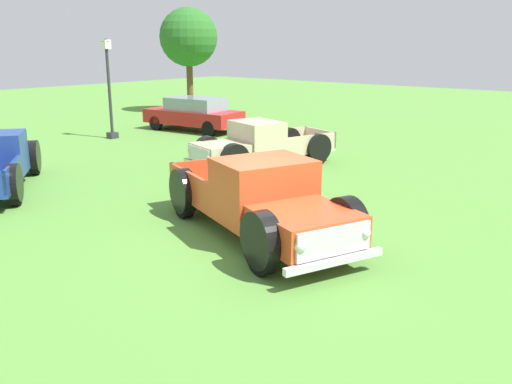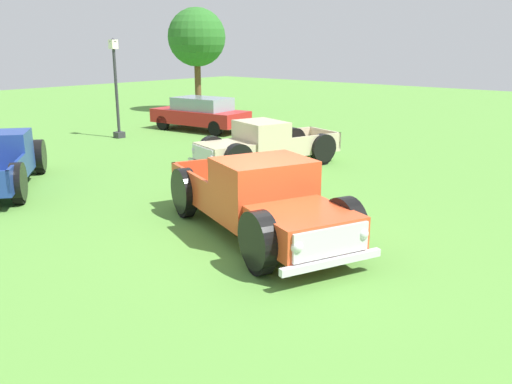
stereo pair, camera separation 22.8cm
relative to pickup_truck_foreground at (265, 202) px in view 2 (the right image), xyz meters
name	(u,v)px [view 2 (the right image)]	position (x,y,z in m)	size (l,w,h in m)	color
ground_plane	(262,241)	(-0.09, 0.00, -0.78)	(80.00, 80.00, 0.00)	#548C38
pickup_truck_foreground	(265,202)	(0.00, 0.00, 0.00)	(3.71, 5.68, 1.64)	#D14723
pickup_truck_behind_right	(260,145)	(4.96, 4.42, -0.08)	(5.07, 2.99, 1.46)	#C6B793
sedan_distant_a	(201,113)	(8.89, 11.33, 0.00)	(2.36, 4.66, 1.49)	#B21E1E
lamp_post_near	(116,87)	(5.29, 12.47, 1.34)	(0.36, 0.36, 4.04)	#2D2D33
oak_tree_east	(197,38)	(13.79, 16.72, 3.35)	(3.25, 3.25, 5.79)	brown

